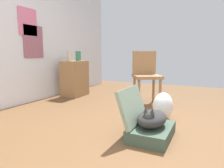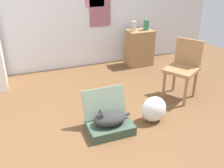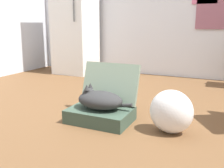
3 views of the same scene
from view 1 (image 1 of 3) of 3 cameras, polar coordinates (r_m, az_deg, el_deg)
ground_plane at (r=2.16m, az=6.88°, el=-14.52°), size 7.68×7.68×0.00m
suitcase_base at (r=2.14m, az=11.15°, el=-13.17°), size 0.56×0.39×0.12m
suitcase_lid at (r=2.12m, az=5.83°, el=-6.11°), size 0.56×0.16×0.38m
cat at (r=2.08m, az=11.19°, el=-9.54°), size 0.50×0.28×0.22m
plastic_bag_white at (r=2.69m, az=14.28°, el=-6.13°), size 0.35×0.25×0.36m
side_table at (r=4.19m, az=-10.55°, el=1.59°), size 0.50×0.38×0.71m
vase_tall at (r=4.08m, az=-12.03°, el=7.70°), size 0.09×0.09×0.19m
vase_short at (r=4.26m, az=-9.58°, el=7.87°), size 0.11×0.11×0.20m
chair at (r=3.47m, az=9.62°, el=2.71°), size 0.62×0.61×0.90m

